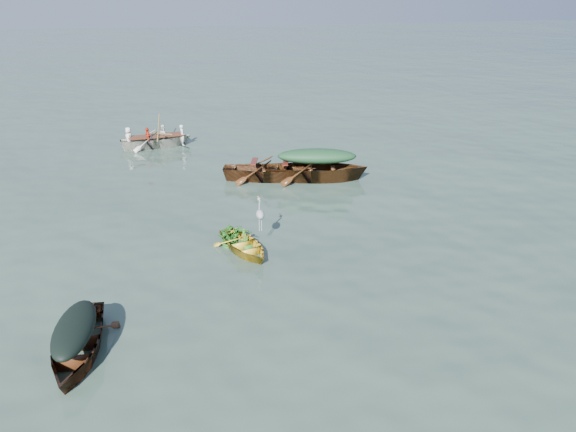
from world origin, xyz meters
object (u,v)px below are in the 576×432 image
rowed_boat (157,147)px  heron (260,219)px  open_wooden_boat (270,180)px  dark_covered_boat (79,355)px  yellow_dinghy (244,251)px  green_tarp_boat (316,180)px

rowed_boat → heron: (2.93, -10.19, 0.80)m
open_wooden_boat → rowed_boat: (-4.06, 5.01, 0.00)m
dark_covered_boat → rowed_boat: (1.28, 14.22, 0.00)m
yellow_dinghy → open_wooden_boat: open_wooden_boat is taller
green_tarp_boat → open_wooden_boat: green_tarp_boat is taller
green_tarp_boat → rowed_boat: size_ratio=1.23×
dark_covered_boat → heron: heron is taller
green_tarp_boat → yellow_dinghy: bearing=159.0°
green_tarp_boat → open_wooden_boat: size_ratio=1.09×
yellow_dinghy → heron: size_ratio=2.87×
dark_covered_boat → open_wooden_boat: open_wooden_boat is taller
yellow_dinghy → heron: bearing=5.2°
yellow_dinghy → heron: heron is taller
yellow_dinghy → rowed_boat: 10.72m
yellow_dinghy → green_tarp_boat: 6.05m
dark_covered_boat → green_tarp_boat: size_ratio=0.71×
yellow_dinghy → open_wooden_boat: size_ratio=0.57×
dark_covered_boat → heron: size_ratio=3.90×
open_wooden_boat → heron: heron is taller
green_tarp_boat → rowed_boat: 7.81m
green_tarp_boat → open_wooden_boat: (-1.63, 0.34, 0.00)m
yellow_dinghy → heron: (0.50, 0.24, 0.80)m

